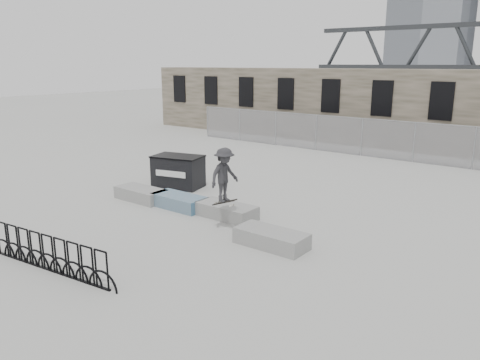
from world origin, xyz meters
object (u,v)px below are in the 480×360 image
object	(u,v)px
planter_far_left	(141,193)
dumpster	(178,171)
planter_center_left	(179,201)
planter_center_right	(226,210)
skateboarder	(224,175)
planter_offset	(271,238)
bike_rack	(48,254)

from	to	relation	value
planter_far_left	dumpster	bearing A→B (deg)	96.44
planter_far_left	planter_center_left	world-z (taller)	same
planter_center_right	dumpster	world-z (taller)	dumpster
planter_far_left	planter_center_right	bearing A→B (deg)	5.47
planter_far_left	planter_center_left	size ratio (longest dim) A/B	1.00
planter_far_left	skateboarder	bearing A→B (deg)	-7.11
planter_center_left	skateboarder	distance (m)	3.09
planter_offset	dumpster	distance (m)	7.10
planter_center_right	skateboarder	xyz separation A→B (m)	(0.68, -0.90, 1.44)
planter_offset	skateboarder	xyz separation A→B (m)	(-1.82, 0.22, 1.44)
planter_center_left	planter_offset	world-z (taller)	same
planter_offset	dumpster	world-z (taller)	dumpster
dumpster	skateboarder	xyz separation A→B (m)	(4.63, -2.69, 1.03)
bike_rack	skateboarder	distance (m)	5.15
planter_far_left	planter_center_right	world-z (taller)	same
planter_center_right	dumpster	size ratio (longest dim) A/B	0.92
dumpster	bike_rack	world-z (taller)	dumpster
planter_offset	bike_rack	size ratio (longest dim) A/B	0.45
planter_offset	dumpster	bearing A→B (deg)	155.74
planter_center_right	planter_offset	xyz separation A→B (m)	(2.50, -1.13, 0.00)
planter_center_right	planter_offset	world-z (taller)	same
planter_center_right	dumpster	xyz separation A→B (m)	(-3.96, 1.79, 0.40)
bike_rack	skateboarder	xyz separation A→B (m)	(1.50, 4.77, 1.24)
planter_center_right	planter_center_left	bearing A→B (deg)	-174.64
planter_offset	dumpster	size ratio (longest dim) A/B	0.92
planter_offset	dumpster	xyz separation A→B (m)	(-6.46, 2.91, 0.40)
skateboarder	planter_center_left	bearing A→B (deg)	79.68
planter_center_left	bike_rack	world-z (taller)	bike_rack
planter_center_left	planter_center_right	world-z (taller)	same
planter_center_right	planter_offset	distance (m)	2.74
planter_center_left	dumpster	bearing A→B (deg)	135.43
planter_center_right	planter_offset	bearing A→B (deg)	-24.23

